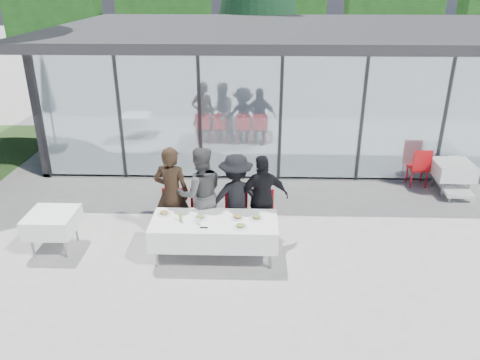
{
  "coord_description": "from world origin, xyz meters",
  "views": [
    {
      "loc": [
        0.39,
        -6.9,
        4.71
      ],
      "look_at": [
        0.14,
        1.2,
        1.21
      ],
      "focal_mm": 35.0,
      "sensor_mm": 36.0,
      "label": 1
    }
  ],
  "objects_px": {
    "diner_chair_a": "(173,211)",
    "spare_chair_b": "(420,166)",
    "plate_b": "(200,217)",
    "diner_d": "(263,198)",
    "folded_eyeglasses": "(204,228)",
    "lounger": "(451,180)",
    "diner_chair_b": "(202,211)",
    "plate_a": "(164,213)",
    "diner_chair_d": "(262,212)",
    "diner_c": "(236,198)",
    "diner_chair_c": "(236,212)",
    "plate_d": "(257,217)",
    "spare_table_left": "(52,222)",
    "diner_b": "(201,194)",
    "plate_c": "(238,217)",
    "diner_a": "(172,193)",
    "spare_table_right": "(453,170)",
    "dining_table": "(215,231)",
    "juice_bottle": "(181,217)",
    "plate_extra": "(241,226)"
  },
  "relations": [
    {
      "from": "diner_chair_b",
      "to": "spare_chair_b",
      "type": "height_order",
      "value": "same"
    },
    {
      "from": "diner_chair_d",
      "to": "plate_b",
      "type": "xyz_separation_m",
      "value": [
        -1.12,
        -0.68,
        0.24
      ]
    },
    {
      "from": "diner_chair_b",
      "to": "diner_chair_c",
      "type": "bearing_deg",
      "value": 0.0
    },
    {
      "from": "diner_a",
      "to": "spare_table_right",
      "type": "relative_size",
      "value": 2.18
    },
    {
      "from": "diner_chair_a",
      "to": "diner_c",
      "type": "distance_m",
      "value": 1.27
    },
    {
      "from": "diner_chair_c",
      "to": "diner_chair_d",
      "type": "relative_size",
      "value": 1.0
    },
    {
      "from": "plate_a",
      "to": "plate_d",
      "type": "bearing_deg",
      "value": -3.99
    },
    {
      "from": "plate_extra",
      "to": "diner_chair_a",
      "type": "bearing_deg",
      "value": 143.61
    },
    {
      "from": "plate_a",
      "to": "spare_table_left",
      "type": "height_order",
      "value": "plate_a"
    },
    {
      "from": "dining_table",
      "to": "folded_eyeglasses",
      "type": "distance_m",
      "value": 0.39
    },
    {
      "from": "plate_extra",
      "to": "lounger",
      "type": "relative_size",
      "value": 0.19
    },
    {
      "from": "diner_d",
      "to": "folded_eyeglasses",
      "type": "height_order",
      "value": "diner_d"
    },
    {
      "from": "diner_chair_d",
      "to": "diner_c",
      "type": "bearing_deg",
      "value": -174.67
    },
    {
      "from": "diner_b",
      "to": "plate_d",
      "type": "distance_m",
      "value": 1.24
    },
    {
      "from": "diner_chair_a",
      "to": "plate_b",
      "type": "xyz_separation_m",
      "value": [
        0.61,
        -0.68,
        0.24
      ]
    },
    {
      "from": "spare_table_left",
      "to": "diner_a",
      "type": "bearing_deg",
      "value": 13.17
    },
    {
      "from": "plate_d",
      "to": "plate_extra",
      "type": "relative_size",
      "value": 1.0
    },
    {
      "from": "juice_bottle",
      "to": "plate_d",
      "type": "bearing_deg",
      "value": 5.97
    },
    {
      "from": "diner_chair_d",
      "to": "lounger",
      "type": "relative_size",
      "value": 0.71
    },
    {
      "from": "spare_table_right",
      "to": "spare_chair_b",
      "type": "bearing_deg",
      "value": 158.81
    },
    {
      "from": "diner_c",
      "to": "plate_c",
      "type": "distance_m",
      "value": 0.62
    },
    {
      "from": "diner_chair_a",
      "to": "diner_d",
      "type": "distance_m",
      "value": 1.76
    },
    {
      "from": "diner_chair_a",
      "to": "spare_chair_b",
      "type": "height_order",
      "value": "same"
    },
    {
      "from": "diner_c",
      "to": "folded_eyeglasses",
      "type": "relative_size",
      "value": 12.43
    },
    {
      "from": "diner_b",
      "to": "spare_table_right",
      "type": "height_order",
      "value": "diner_b"
    },
    {
      "from": "dining_table",
      "to": "diner_chair_d",
      "type": "height_order",
      "value": "diner_chair_d"
    },
    {
      "from": "juice_bottle",
      "to": "diner_chair_d",
      "type": "bearing_deg",
      "value": 28.84
    },
    {
      "from": "diner_chair_c",
      "to": "plate_b",
      "type": "xyz_separation_m",
      "value": [
        -0.61,
        -0.68,
        0.24
      ]
    },
    {
      "from": "plate_d",
      "to": "spare_table_left",
      "type": "height_order",
      "value": "plate_d"
    },
    {
      "from": "folded_eyeglasses",
      "to": "lounger",
      "type": "distance_m",
      "value": 6.57
    },
    {
      "from": "lounger",
      "to": "diner_chair_d",
      "type": "bearing_deg",
      "value": -152.51
    },
    {
      "from": "plate_b",
      "to": "juice_bottle",
      "type": "height_order",
      "value": "juice_bottle"
    },
    {
      "from": "spare_table_right",
      "to": "lounger",
      "type": "xyz_separation_m",
      "value": [
        0.04,
        0.1,
        -0.3
      ]
    },
    {
      "from": "plate_d",
      "to": "spare_table_left",
      "type": "bearing_deg",
      "value": 178.39
    },
    {
      "from": "folded_eyeglasses",
      "to": "lounger",
      "type": "xyz_separation_m",
      "value": [
        5.6,
        3.41,
        -0.5
      ]
    },
    {
      "from": "diner_chair_d",
      "to": "plate_extra",
      "type": "height_order",
      "value": "diner_chair_d"
    },
    {
      "from": "dining_table",
      "to": "plate_extra",
      "type": "xyz_separation_m",
      "value": [
        0.48,
        -0.24,
        0.24
      ]
    },
    {
      "from": "spare_table_right",
      "to": "lounger",
      "type": "height_order",
      "value": "spare_table_right"
    },
    {
      "from": "dining_table",
      "to": "diner_chair_d",
      "type": "distance_m",
      "value": 1.15
    },
    {
      "from": "dining_table",
      "to": "diner_a",
      "type": "bearing_deg",
      "value": 140.9
    },
    {
      "from": "diner_chair_a",
      "to": "plate_c",
      "type": "distance_m",
      "value": 1.46
    },
    {
      "from": "diner_chair_c",
      "to": "plate_a",
      "type": "bearing_deg",
      "value": -157.16
    },
    {
      "from": "diner_chair_b",
      "to": "plate_a",
      "type": "height_order",
      "value": "diner_chair_b"
    },
    {
      "from": "diner_c",
      "to": "spare_chair_b",
      "type": "bearing_deg",
      "value": -159.83
    },
    {
      "from": "diner_chair_a",
      "to": "plate_c",
      "type": "xyz_separation_m",
      "value": [
        1.28,
        -0.66,
        0.24
      ]
    },
    {
      "from": "folded_eyeglasses",
      "to": "spare_table_right",
      "type": "height_order",
      "value": "folded_eyeglasses"
    },
    {
      "from": "diner_chair_c",
      "to": "folded_eyeglasses",
      "type": "height_order",
      "value": "diner_chair_c"
    },
    {
      "from": "diner_c",
      "to": "juice_bottle",
      "type": "distance_m",
      "value": 1.21
    },
    {
      "from": "diner_chair_c",
      "to": "plate_d",
      "type": "bearing_deg",
      "value": -59.18
    },
    {
      "from": "lounger",
      "to": "folded_eyeglasses",
      "type": "bearing_deg",
      "value": -148.68
    }
  ]
}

